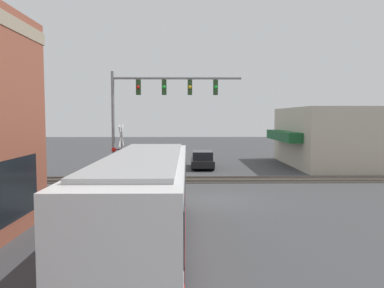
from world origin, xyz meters
TOP-DOWN VIEW (x-y plane):
  - ground_plane at (0.00, 0.00)m, footprint 120.00×120.00m
  - shop_building at (13.59, -11.43)m, footprint 11.40×9.16m
  - city_bus at (-7.12, 2.80)m, footprint 10.90×2.59m
  - traffic_signal_gantry at (3.71, 3.40)m, footprint 0.42×7.80m
  - crossing_signal at (3.39, 5.37)m, footprint 1.41×1.18m
  - rail_track_near at (6.00, 0.00)m, footprint 2.60×60.00m
  - parked_car_black at (11.80, 0.20)m, footprint 4.38×1.82m
  - pedestrian_at_crossing at (3.09, 4.37)m, footprint 0.34×0.34m

SIDE VIEW (x-z plane):
  - ground_plane at x=0.00m, z-range 0.00..0.00m
  - rail_track_near at x=6.00m, z-range -0.05..0.10m
  - parked_car_black at x=11.80m, z-range -0.05..1.39m
  - pedestrian_at_crossing at x=3.09m, z-range 0.01..1.64m
  - city_bus at x=-7.12m, z-range 0.16..3.22m
  - crossing_signal at x=3.39m, z-range 0.39..4.20m
  - shop_building at x=13.59m, z-range 0.00..5.03m
  - traffic_signal_gantry at x=3.71m, z-range 1.78..8.75m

